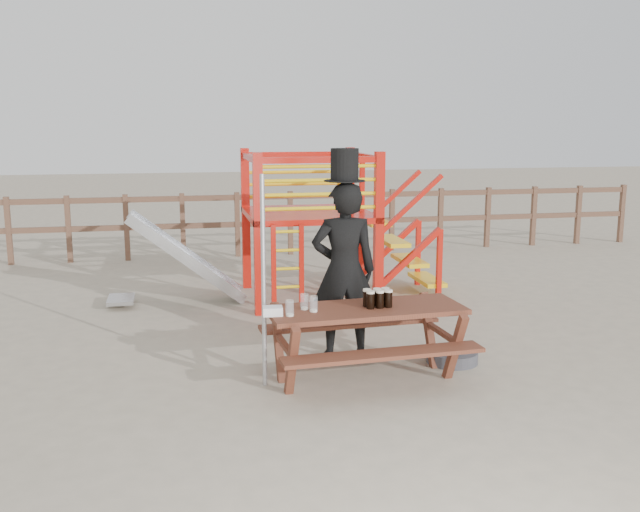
{
  "coord_description": "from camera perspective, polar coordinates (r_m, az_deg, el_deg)",
  "views": [
    {
      "loc": [
        -1.65,
        -6.18,
        2.48
      ],
      "look_at": [
        -0.21,
        0.8,
        1.14
      ],
      "focal_mm": 40.0,
      "sensor_mm": 36.0,
      "label": 1
    }
  ],
  "objects": [
    {
      "name": "ground",
      "position": [
        6.85,
        3.1,
        -10.53
      ],
      "size": [
        60.0,
        60.0,
        0.0
      ],
      "primitive_type": "plane",
      "color": "tan",
      "rests_on": "ground"
    },
    {
      "name": "back_fence",
      "position": [
        13.39,
        -4.5,
        3.17
      ],
      "size": [
        15.09,
        0.09,
        1.2
      ],
      "color": "brown",
      "rests_on": "ground"
    },
    {
      "name": "playground_fort",
      "position": [
        10.02,
        -1.36,
        2.61
      ],
      "size": [
        4.71,
        1.84,
        2.1
      ],
      "color": "red",
      "rests_on": "ground"
    },
    {
      "name": "picnic_table",
      "position": [
        6.93,
        3.67,
        -6.27
      ],
      "size": [
        1.95,
        1.4,
        0.73
      ],
      "rotation": [
        0.0,
        0.0,
        0.06
      ],
      "color": "brown",
      "rests_on": "ground"
    },
    {
      "name": "man_with_hat",
      "position": [
        7.48,
        1.93,
        -0.78
      ],
      "size": [
        0.73,
        0.51,
        2.22
      ],
      "rotation": [
        0.0,
        0.0,
        3.04
      ],
      "color": "black",
      "rests_on": "ground"
    },
    {
      "name": "metal_pole",
      "position": [
        6.66,
        -4.54,
        -2.11
      ],
      "size": [
        0.04,
        0.04,
        2.01
      ],
      "primitive_type": "cylinder",
      "color": "#B2B2B7",
      "rests_on": "ground"
    },
    {
      "name": "parasol_base",
      "position": [
        7.65,
        10.52,
        -7.91
      ],
      "size": [
        0.53,
        0.53,
        0.23
      ],
      "color": "#3B3B41",
      "rests_on": "ground"
    },
    {
      "name": "paper_bag",
      "position": [
        6.58,
        -3.81,
        -4.41
      ],
      "size": [
        0.19,
        0.15,
        0.08
      ],
      "primitive_type": "cube",
      "rotation": [
        0.0,
        0.0,
        -0.07
      ],
      "color": "white",
      "rests_on": "picnic_table"
    },
    {
      "name": "stout_pints",
      "position": [
        6.87,
        4.66,
        -3.37
      ],
      "size": [
        0.27,
        0.18,
        0.17
      ],
      "color": "black",
      "rests_on": "picnic_table"
    },
    {
      "name": "empty_glasses",
      "position": [
        6.65,
        -1.39,
        -3.96
      ],
      "size": [
        0.32,
        0.28,
        0.15
      ],
      "color": "silver",
      "rests_on": "picnic_table"
    }
  ]
}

